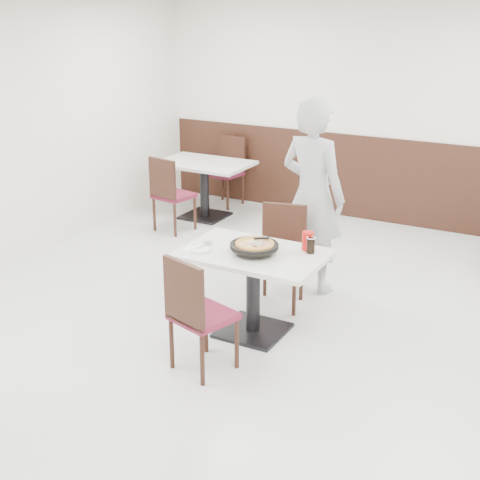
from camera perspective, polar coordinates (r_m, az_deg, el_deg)
The scene contains 19 objects.
floor at distance 6.02m, azimuth 0.32°, elevation -7.22°, with size 7.00×7.00×0.00m, color #BABAB5.
wall_back at distance 8.71m, azimuth 11.52°, elevation 10.58°, with size 6.00×0.04×2.80m, color silver.
wainscot_back at distance 8.87m, azimuth 11.11°, elevation 5.14°, with size 5.90×0.03×1.10m, color black.
main_table at distance 5.73m, azimuth 1.13°, elevation -4.52°, with size 1.20×0.80×0.75m, color white, non-canonical shape.
chair_near at distance 5.16m, azimuth -3.13°, elevation -6.25°, with size 0.42×0.42×0.95m, color black, non-canonical shape.
chair_far at distance 6.21m, azimuth 3.39°, elevation -1.59°, with size 0.42×0.42×0.95m, color black, non-canonical shape.
trivet at distance 5.55m, azimuth 1.66°, elevation -0.98°, with size 0.11×0.11×0.04m, color black.
pizza_pan at distance 5.53m, azimuth 1.22°, elevation -0.78°, with size 0.32×0.32×0.01m, color black.
pizza at distance 5.55m, azimuth 1.26°, elevation -0.52°, with size 0.30×0.30×0.02m, color gold.
pizza_server at distance 5.52m, azimuth 1.52°, elevation -0.29°, with size 0.08×0.11×0.00m, color silver.
napkin at distance 5.66m, azimuth -4.01°, elevation -0.78°, with size 0.15×0.15×0.00m, color white.
side_plate at distance 5.63m, azimuth -3.39°, elevation -0.82°, with size 0.17×0.17×0.01m, color white.
fork at distance 5.69m, azimuth -3.06°, elevation -0.48°, with size 0.02×0.16×0.00m, color silver.
cola_glass at distance 5.57m, azimuth 6.05°, elevation -0.49°, with size 0.07×0.07×0.13m, color black.
red_cup at distance 5.63m, azimuth 5.81°, elevation -0.09°, with size 0.10×0.10×0.16m, color #BA0F0C.
diner_person at distance 6.49m, azimuth 6.20°, elevation 3.74°, with size 0.70×0.46×1.91m, color #B5B6BA.
bg_table_left at distance 8.86m, azimuth -3.04°, elevation 4.30°, with size 1.20×0.80×0.75m, color white, non-canonical shape.
bg_chair_left_near at distance 8.33m, azimuth -5.65°, elevation 3.95°, with size 0.42×0.42×0.95m, color black, non-canonical shape.
bg_chair_left_far at distance 9.37m, azimuth -1.30°, elevation 5.83°, with size 0.42×0.42×0.95m, color black, non-canonical shape.
Camera 1 is at (2.54, -4.73, 2.74)m, focal length 50.00 mm.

